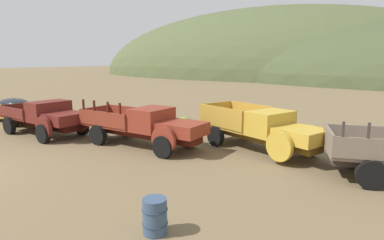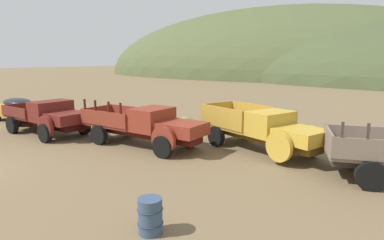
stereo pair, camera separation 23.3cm
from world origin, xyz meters
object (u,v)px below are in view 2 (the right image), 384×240
object	(u,v)px
truck_oxblood	(51,117)
truck_faded_yellow	(267,130)
oil_drum_spare	(150,216)
truck_rust_red	(150,126)
car_mustard	(21,110)

from	to	relation	value
truck_oxblood	truck_faded_yellow	xyz separation A→B (m)	(11.00, 3.57, 0.04)
oil_drum_spare	truck_oxblood	bearing A→B (deg)	158.39
truck_rust_red	oil_drum_spare	distance (m)	7.86
car_mustard	truck_faded_yellow	world-z (taller)	truck_faded_yellow
truck_oxblood	truck_rust_red	size ratio (longest dim) A/B	0.87
truck_oxblood	truck_rust_red	xyz separation A→B (m)	(6.18, 1.25, 0.01)
truck_rust_red	oil_drum_spare	bearing A→B (deg)	-49.06
car_mustard	oil_drum_spare	world-z (taller)	car_mustard
car_mustard	truck_oxblood	bearing A→B (deg)	-8.20
truck_rust_red	truck_faded_yellow	size ratio (longest dim) A/B	1.03
car_mustard	truck_oxblood	world-z (taller)	truck_oxblood
truck_oxblood	oil_drum_spare	bearing A→B (deg)	-20.05
car_mustard	truck_oxblood	size ratio (longest dim) A/B	0.90
truck_rust_red	truck_oxblood	bearing A→B (deg)	-170.08
truck_oxblood	truck_faded_yellow	size ratio (longest dim) A/B	0.89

